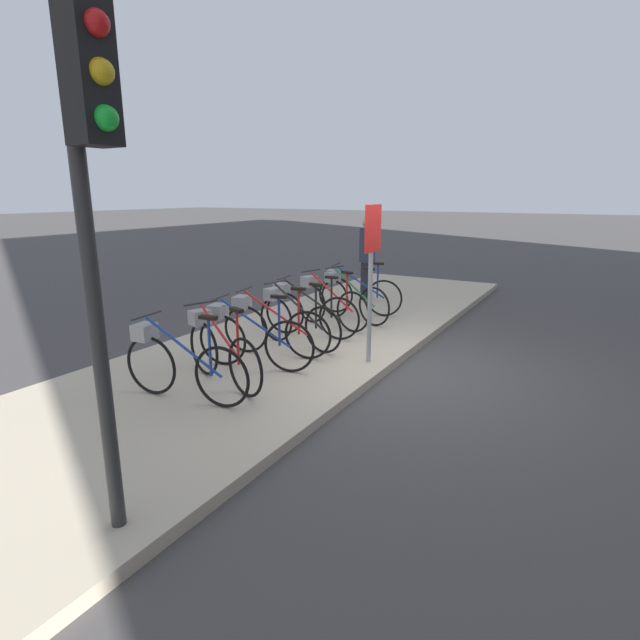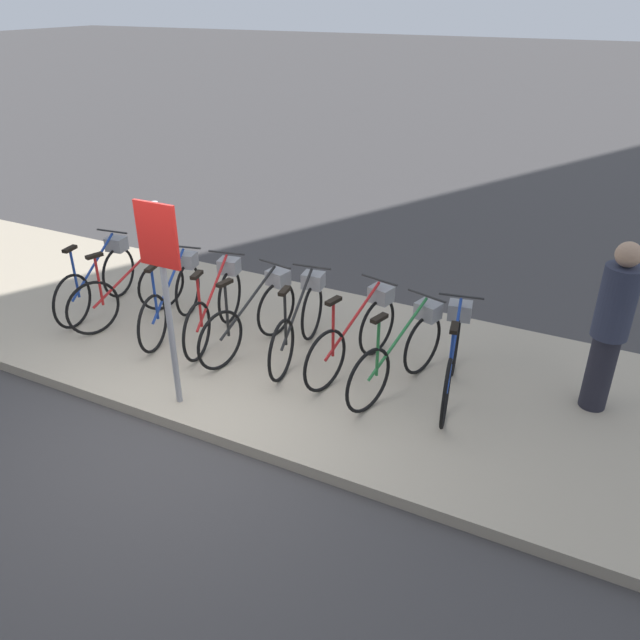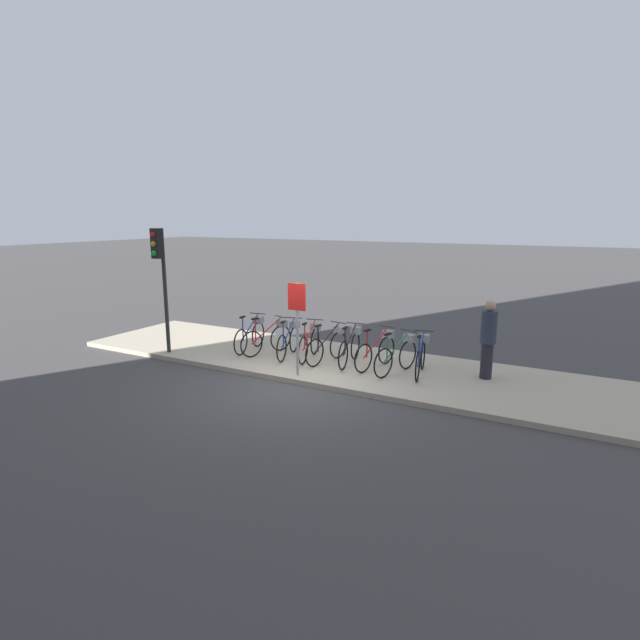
% 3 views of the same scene
% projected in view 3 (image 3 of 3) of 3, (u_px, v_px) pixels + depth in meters
% --- Properties ---
extents(ground_plane, '(120.00, 120.00, 0.00)m').
position_uv_depth(ground_plane, '(296.00, 385.00, 11.01)').
color(ground_plane, '#423F3F').
extents(sidewalk, '(14.02, 3.43, 0.12)m').
position_uv_depth(sidewalk, '(332.00, 363.00, 12.47)').
color(sidewalk, '#B7A88E').
rests_on(sidewalk, ground_plane).
extents(parked_bicycle_0, '(0.46, 1.62, 1.00)m').
position_uv_depth(parked_bicycle_0, '(251.00, 334.00, 13.36)').
color(parked_bicycle_0, black).
rests_on(parked_bicycle_0, sidewalk).
extents(parked_bicycle_1, '(0.65, 1.56, 1.00)m').
position_uv_depth(parked_bicycle_1, '(269.00, 337.00, 13.03)').
color(parked_bicycle_1, black).
rests_on(parked_bicycle_1, sidewalk).
extents(parked_bicycle_2, '(0.52, 1.60, 1.00)m').
position_uv_depth(parked_bicycle_2, '(289.00, 339.00, 12.77)').
color(parked_bicycle_2, black).
rests_on(parked_bicycle_2, sidewalk).
extents(parked_bicycle_3, '(0.50, 1.61, 1.00)m').
position_uv_depth(parked_bicycle_3, '(310.00, 341.00, 12.56)').
color(parked_bicycle_3, black).
rests_on(parked_bicycle_3, sidewalk).
extents(parked_bicycle_4, '(0.47, 1.61, 1.00)m').
position_uv_depth(parked_bicycle_4, '(329.00, 344.00, 12.27)').
color(parked_bicycle_4, black).
rests_on(parked_bicycle_4, sidewalk).
extents(parked_bicycle_5, '(0.46, 1.62, 1.00)m').
position_uv_depth(parked_bicycle_5, '(351.00, 346.00, 12.12)').
color(parked_bicycle_5, black).
rests_on(parked_bicycle_5, sidewalk).
extents(parked_bicycle_6, '(0.52, 1.60, 1.00)m').
position_uv_depth(parked_bicycle_6, '(378.00, 349.00, 11.80)').
color(parked_bicycle_6, black).
rests_on(parked_bicycle_6, sidewalk).
extents(parked_bicycle_7, '(0.59, 1.58, 1.00)m').
position_uv_depth(parked_bicycle_7, '(398.00, 354.00, 11.41)').
color(parked_bicycle_7, black).
rests_on(parked_bicycle_7, sidewalk).
extents(parked_bicycle_8, '(0.47, 1.61, 1.00)m').
position_uv_depth(parked_bicycle_8, '(421.00, 355.00, 11.30)').
color(parked_bicycle_8, black).
rests_on(parked_bicycle_8, sidewalk).
extents(pedestrian, '(0.34, 0.34, 1.76)m').
position_uv_depth(pedestrian, '(488.00, 338.00, 10.90)').
color(pedestrian, '#23232D').
rests_on(pedestrian, sidewalk).
extents(traffic_light, '(0.24, 0.40, 3.24)m').
position_uv_depth(traffic_light, '(160.00, 264.00, 12.65)').
color(traffic_light, '#2D2D2D').
rests_on(traffic_light, sidewalk).
extents(sign_post, '(0.44, 0.07, 2.10)m').
position_uv_depth(sign_post, '(297.00, 313.00, 11.01)').
color(sign_post, '#99999E').
rests_on(sign_post, sidewalk).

